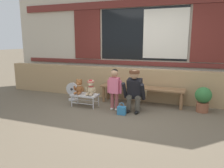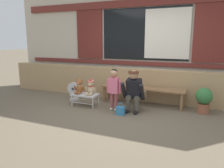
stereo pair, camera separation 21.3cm
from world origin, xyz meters
The scene contains 12 objects.
ground_plane centered at (0.00, 0.00, 0.00)m, with size 60.00×60.00×0.00m, color brown.
brick_low_wall centered at (0.00, 1.43, 0.42)m, with size 8.20×0.25×0.85m, color tan.
shop_facade centered at (0.00, 1.94, 1.83)m, with size 8.37×0.26×3.65m.
wooden_bench_long centered at (0.19, 1.06, 0.37)m, with size 2.10×0.40×0.44m.
small_display_bench centered at (-1.05, 0.40, 0.27)m, with size 0.64×0.36×0.30m.
teddy_bear_plain centered at (-1.21, 0.40, 0.46)m, with size 0.28×0.26×0.36m.
teddy_bear_with_hat centered at (-0.89, 0.40, 0.47)m, with size 0.28×0.27×0.36m.
child_standing centered at (-0.28, 0.38, 0.59)m, with size 0.35×0.18×0.96m.
adult_crouching centered at (0.17, 0.46, 0.48)m, with size 0.50×0.49×0.95m.
handbag_on_ground centered at (-0.03, 0.13, 0.10)m, with size 0.18×0.11×0.27m.
potted_plant centered at (1.62, 0.94, 0.32)m, with size 0.36×0.36×0.57m.
floor_fan centered at (-1.62, 0.76, 0.24)m, with size 0.34×0.24×0.48m.
Camera 2 is at (1.55, -4.05, 1.58)m, focal length 34.59 mm.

